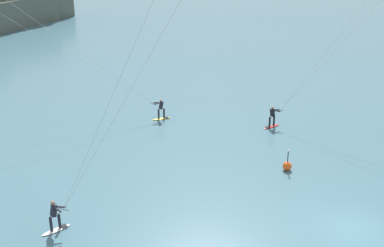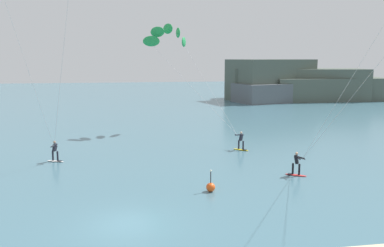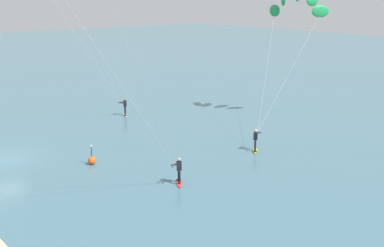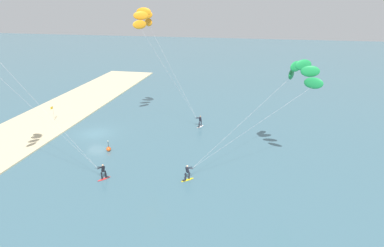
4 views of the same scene
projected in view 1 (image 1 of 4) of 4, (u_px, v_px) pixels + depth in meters
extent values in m
plane|color=#426B7A|center=(352.00, 228.00, 23.65)|extent=(240.00, 240.00, 0.00)
ellipsoid|color=white|center=(56.00, 230.00, 23.45)|extent=(1.50, 1.01, 0.08)
cube|color=black|center=(64.00, 226.00, 23.69)|extent=(0.38, 0.38, 0.02)
cylinder|color=black|center=(51.00, 224.00, 23.16)|extent=(0.14, 0.14, 0.78)
cylinder|color=black|center=(59.00, 221.00, 23.43)|extent=(0.14, 0.14, 0.78)
cube|color=black|center=(54.00, 210.00, 23.04)|extent=(0.42, 0.41, 0.63)
sphere|color=#9E7051|center=(53.00, 203.00, 22.88)|extent=(0.20, 0.20, 0.20)
cylinder|color=black|center=(63.00, 209.00, 22.83)|extent=(0.07, 0.55, 0.03)
cylinder|color=black|center=(60.00, 207.00, 22.99)|extent=(0.34, 0.58, 0.15)
cylinder|color=black|center=(57.00, 209.00, 22.80)|extent=(0.27, 0.60, 0.15)
cylinder|color=#B2B2B7|center=(111.00, 98.00, 18.51)|extent=(1.80, 7.18, 12.64)
cylinder|color=#B2B2B7|center=(135.00, 82.00, 20.49)|extent=(2.71, 6.89, 12.64)
ellipsoid|color=yellow|center=(161.00, 119.00, 37.51)|extent=(1.31, 1.32, 0.08)
cube|color=black|center=(166.00, 117.00, 37.64)|extent=(0.40, 0.40, 0.02)
cylinder|color=black|center=(159.00, 114.00, 37.27)|extent=(0.14, 0.14, 0.78)
cylinder|color=black|center=(164.00, 113.00, 37.43)|extent=(0.14, 0.14, 0.78)
cube|color=black|center=(161.00, 105.00, 37.09)|extent=(0.44, 0.44, 0.63)
sphere|color=beige|center=(161.00, 100.00, 36.94)|extent=(0.20, 0.20, 0.20)
cylinder|color=black|center=(154.00, 104.00, 36.99)|extent=(0.27, 0.51, 0.03)
cylinder|color=black|center=(158.00, 104.00, 36.90)|extent=(0.51, 0.47, 0.15)
cylinder|color=black|center=(157.00, 103.00, 37.11)|extent=(0.14, 0.61, 0.15)
cylinder|color=#B2B2B7|center=(77.00, 49.00, 35.98)|extent=(3.14, 11.12, 8.26)
cylinder|color=#B2B2B7|center=(73.00, 56.00, 34.05)|extent=(6.89, 9.28, 8.26)
ellipsoid|color=red|center=(271.00, 127.00, 35.98)|extent=(1.45, 1.13, 0.08)
cube|color=black|center=(267.00, 127.00, 35.74)|extent=(0.39, 0.39, 0.02)
cylinder|color=black|center=(274.00, 121.00, 35.94)|extent=(0.14, 0.14, 0.78)
cylinder|color=black|center=(270.00, 122.00, 35.70)|extent=(0.14, 0.14, 0.78)
cube|color=black|center=(272.00, 113.00, 35.56)|extent=(0.43, 0.43, 0.63)
sphere|color=tan|center=(273.00, 107.00, 35.41)|extent=(0.20, 0.20, 0.20)
cylinder|color=black|center=(280.00, 111.00, 35.51)|extent=(0.23, 0.52, 0.03)
cylinder|color=black|center=(276.00, 110.00, 35.60)|extent=(0.48, 0.50, 0.15)
cylinder|color=black|center=(276.00, 111.00, 35.40)|extent=(0.10, 0.60, 0.15)
cylinder|color=#B2B2B7|center=(358.00, 25.00, 32.37)|extent=(1.92, 9.34, 12.91)
cylinder|color=#B2B2B7|center=(350.00, 21.00, 33.87)|extent=(4.93, 8.17, 12.91)
sphere|color=#EA5119|center=(287.00, 166.00, 29.35)|extent=(0.56, 0.56, 0.56)
cylinder|color=#262628|center=(288.00, 157.00, 29.12)|extent=(0.06, 0.06, 0.70)
sphere|color=#F2F2CC|center=(288.00, 151.00, 28.97)|extent=(0.12, 0.12, 0.12)
cube|color=#4C564C|center=(1.00, 11.00, 75.66)|extent=(22.75, 11.80, 4.30)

